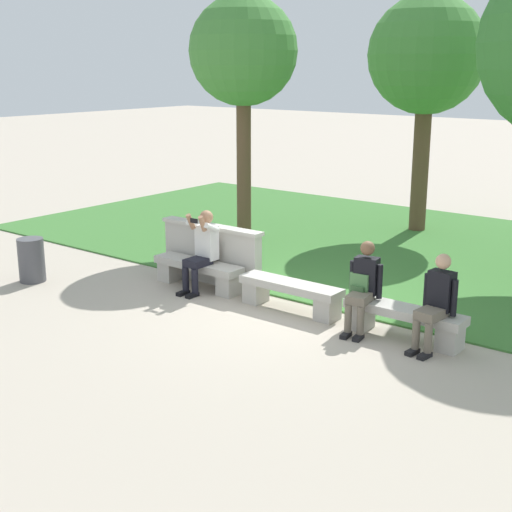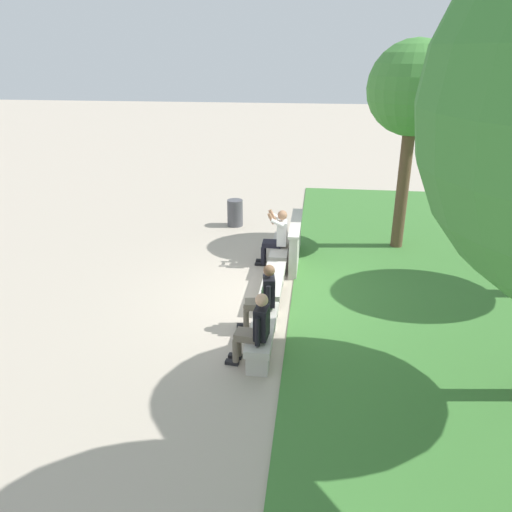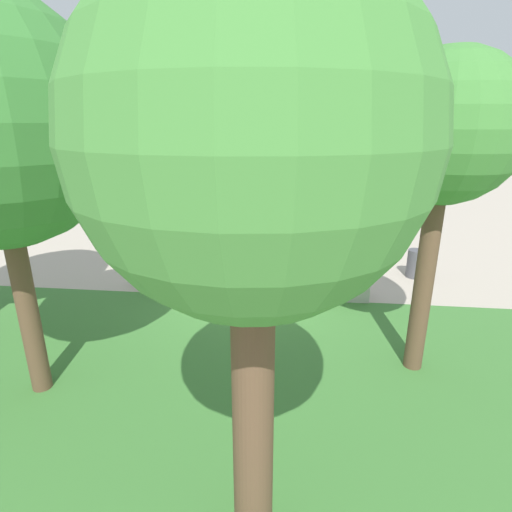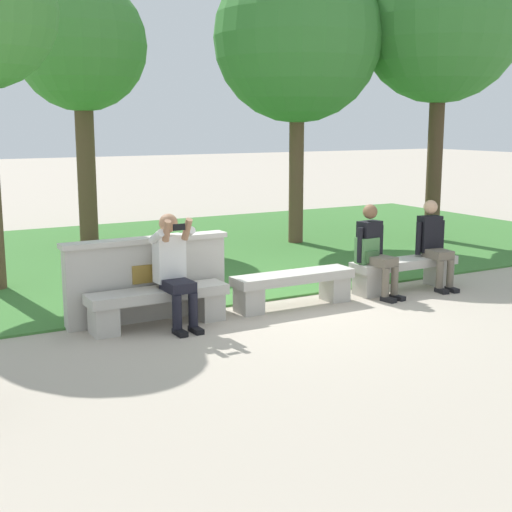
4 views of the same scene
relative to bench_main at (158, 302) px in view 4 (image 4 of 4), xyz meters
The scene contains 13 objects.
ground_plane 1.89m from the bench_main, ahead, with size 80.00×80.00×0.00m, color #B2A593.
grass_strip 4.77m from the bench_main, 66.87° to the left, with size 17.42×8.00×0.03m, color #3D7533.
bench_main is the anchor object (origin of this frame).
bench_near 1.87m from the bench_main, ahead, with size 1.68×0.40×0.45m.
bench_mid 3.74m from the bench_main, ahead, with size 1.68×0.40×0.45m.
backrest_wall_with_plaque 0.41m from the bench_main, 90.00° to the left, with size 2.06×0.24×1.01m.
person_photographer 0.48m from the bench_main, 24.71° to the right, with size 0.47×0.72×1.32m.
person_distant 3.16m from the bench_main, ahead, with size 0.48×0.71×1.26m.
person_companion 4.23m from the bench_main, ahead, with size 0.48×0.70×1.26m.
backpack 3.09m from the bench_main, ahead, with size 0.28×0.24×0.43m.
tree_left_background 7.07m from the bench_main, 42.10° to the left, with size 3.17×3.17×5.50m.
tree_right_background 7.09m from the bench_main, 80.85° to the left, with size 2.49×2.49×5.03m.
tree_far_back 8.66m from the bench_main, 23.11° to the left, with size 3.13×3.13×5.84m.
Camera 4 is at (-4.84, -7.59, 2.37)m, focal length 50.00 mm.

